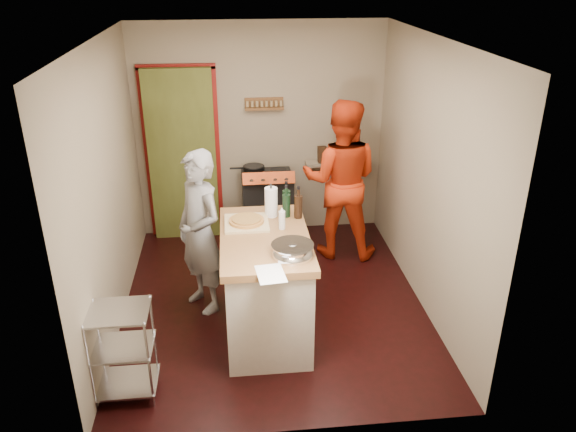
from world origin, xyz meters
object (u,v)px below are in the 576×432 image
at_px(island, 266,283).
at_px(person_stripe, 200,233).
at_px(wire_shelving, 123,348).
at_px(person_red, 341,180).
at_px(stove, 267,206).

bearing_deg(island, person_stripe, 140.56).
distance_m(wire_shelving, person_stripe, 1.40).
distance_m(person_stripe, person_red, 1.85).
bearing_deg(person_red, island, 71.72).
height_order(stove, wire_shelving, stove).
height_order(wire_shelving, island, island).
bearing_deg(stove, wire_shelving, -116.85).
relative_size(stove, wire_shelving, 1.26).
distance_m(island, person_stripe, 0.83).
bearing_deg(wire_shelving, island, 31.48).
xyz_separation_m(stove, person_red, (0.81, -0.42, 0.47)).
bearing_deg(stove, person_stripe, -117.82).
bearing_deg(person_stripe, stove, 117.44).
xyz_separation_m(island, person_stripe, (-0.60, 0.49, 0.30)).
relative_size(wire_shelving, person_red, 0.43).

